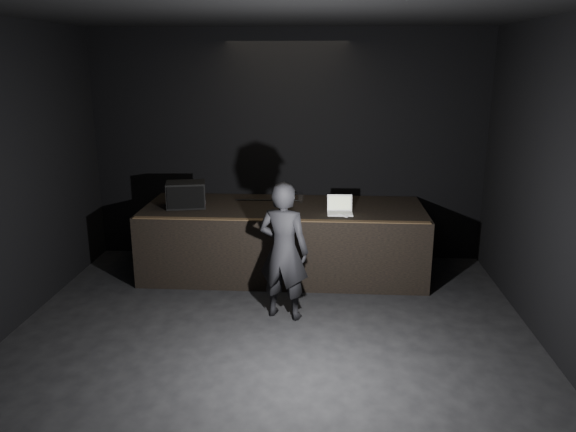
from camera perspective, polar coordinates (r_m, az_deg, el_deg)
The scene contains 11 objects.
ground at distance 5.91m, azimuth -2.40°, elevation -15.35°, with size 7.00×7.00×0.00m, color black.
room_walls at distance 5.17m, azimuth -2.65°, elevation 4.27°, with size 6.10×7.10×3.52m.
stage_riser at distance 8.19m, azimuth -0.43°, elevation -2.44°, with size 4.00×1.50×1.00m, color black.
riser_lip at distance 7.36m, azimuth -0.83°, elevation -0.40°, with size 3.92×0.10×0.01m, color brown.
stage_monitor at distance 8.12m, azimuth -10.33°, elevation 2.15°, with size 0.61×0.50×0.36m.
cable at distance 8.40m, azimuth -2.15°, elevation 1.63°, with size 0.02×0.02×0.95m, color black.
laptop at distance 7.74m, azimuth 5.29°, elevation 0.75°, with size 0.35×0.32×0.24m.
beer_can at distance 8.05m, azimuth -8.60°, elevation 1.33°, with size 0.06×0.06×0.15m.
plastic_cup at distance 8.31m, azimuth 1.29°, elevation 1.80°, with size 0.09×0.09×0.11m, color white.
wii_remote at distance 7.59m, azimuth 5.66°, elevation 0.06°, with size 0.03×0.14×0.03m, color white.
person at distance 6.68m, azimuth -0.45°, elevation -3.56°, with size 0.61×0.40×1.69m, color black.
Camera 1 is at (0.57, -5.03, 3.04)m, focal length 35.00 mm.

